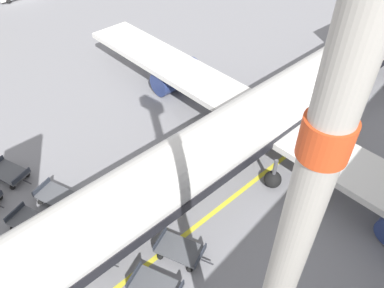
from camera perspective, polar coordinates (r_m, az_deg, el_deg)
ground_plane at (r=37.29m, az=-6.91°, el=12.82°), size 500.00×500.00×0.00m
airplane at (r=26.10m, az=13.15°, el=5.65°), size 38.35×47.12×11.73m
baggage_dolly_row_near_col_b at (r=23.48m, az=-23.28°, el=-11.02°), size 3.27×2.01×0.92m
baggage_dolly_row_near_col_c at (r=21.31m, az=-15.66°, el=-15.68°), size 3.26×2.12×0.92m
baggage_dolly_row_near_col_d at (r=19.72m, az=-5.58°, el=-20.90°), size 3.27×2.09×0.92m
baggage_dolly_row_mid_a_col_a at (r=26.89m, az=-26.11°, el=-3.99°), size 3.27×1.99×0.92m
baggage_dolly_row_mid_a_col_b at (r=24.24m, az=-19.83°, el=-7.59°), size 3.27×2.00×0.92m
baggage_dolly_row_mid_a_col_c at (r=22.08m, az=-11.83°, el=-11.76°), size 3.27×1.96×0.92m
baggage_dolly_row_mid_a_col_d at (r=20.67m, az=-1.84°, el=-15.87°), size 3.27×2.09×0.92m
apron_light_mast at (r=8.22m, az=13.05°, el=-20.59°), size 2.00×0.70×19.01m
stand_guidance_stripe at (r=21.83m, az=-0.69°, el=-13.38°), size 2.95×27.36×0.01m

